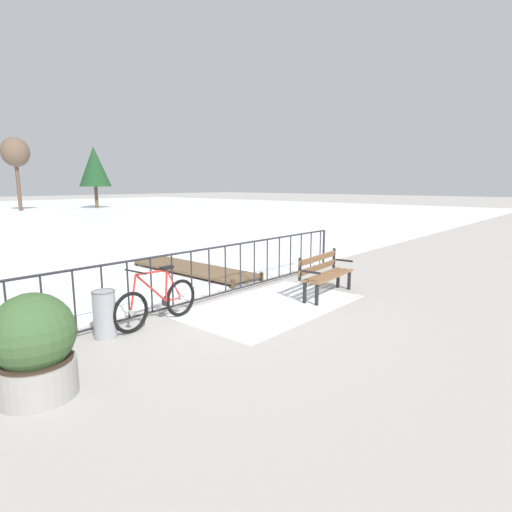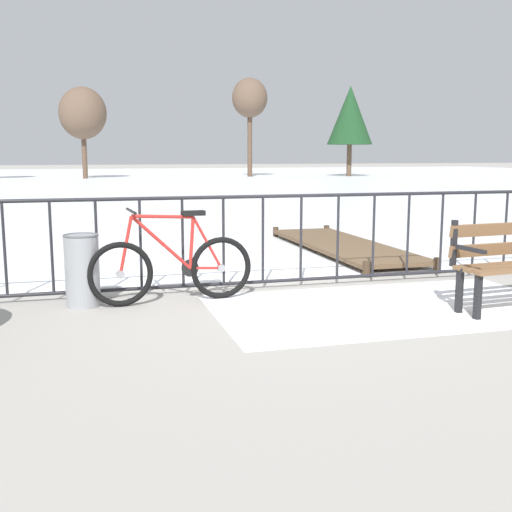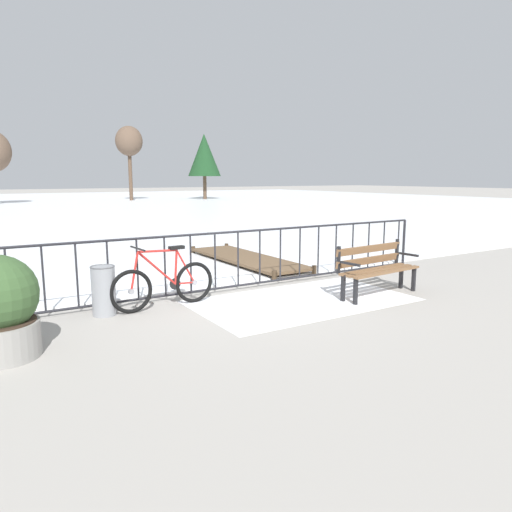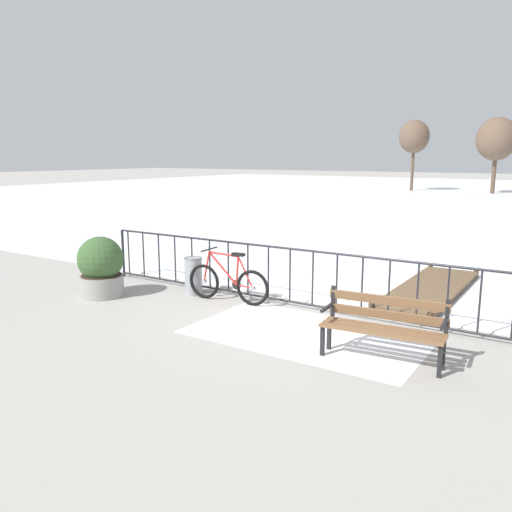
# 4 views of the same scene
# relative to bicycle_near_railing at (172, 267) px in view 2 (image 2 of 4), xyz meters

# --- Properties ---
(ground_plane) EXTENTS (160.00, 160.00, 0.00)m
(ground_plane) POSITION_rel_bicycle_near_railing_xyz_m (1.31, 0.41, -0.37)
(ground_plane) COLOR #9E9991
(frozen_pond) EXTENTS (80.00, 56.00, 0.03)m
(frozen_pond) POSITION_rel_bicycle_near_railing_xyz_m (1.31, 28.81, -0.35)
(frozen_pond) COLOR white
(frozen_pond) RESTS_ON ground
(snow_patch) EXTENTS (3.54, 2.04, 0.01)m
(snow_patch) POSITION_rel_bicycle_near_railing_xyz_m (2.07, -0.79, -0.36)
(snow_patch) COLOR white
(snow_patch) RESTS_ON ground
(railing_fence) EXTENTS (9.06, 0.06, 1.07)m
(railing_fence) POSITION_rel_bicycle_near_railing_xyz_m (1.31, 0.41, 0.19)
(railing_fence) COLOR #232328
(railing_fence) RESTS_ON ground
(bicycle_near_railing) EXTENTS (1.71, 0.52, 0.97)m
(bicycle_near_railing) POSITION_rel_bicycle_near_railing_xyz_m (0.00, 0.00, 0.00)
(bicycle_near_railing) COLOR black
(bicycle_near_railing) RESTS_ON ground
(trash_bin) EXTENTS (0.35, 0.35, 0.73)m
(trash_bin) POSITION_rel_bicycle_near_railing_xyz_m (-0.89, 0.09, 0.00)
(trash_bin) COLOR gray
(trash_bin) RESTS_ON ground
(wooden_dock) EXTENTS (1.10, 3.92, 0.20)m
(wooden_dock) POSITION_rel_bicycle_near_railing_xyz_m (3.01, 2.61, -0.25)
(wooden_dock) COLOR brown
(wooden_dock) RESTS_ON ground
(tree_west_mid) EXTENTS (2.25, 2.25, 6.22)m
(tree_west_mid) POSITION_rel_bicycle_near_railing_xyz_m (9.70, 33.30, 4.52)
(tree_west_mid) COLOR brown
(tree_west_mid) RESTS_ON ground
(tree_centre) EXTENTS (2.76, 2.76, 5.36)m
(tree_centre) POSITION_rel_bicycle_near_railing_xyz_m (-0.55, 32.93, 3.45)
(tree_centre) COLOR brown
(tree_centre) RESTS_ON ground
(tree_east_mid) EXTENTS (2.93, 2.93, 5.80)m
(tree_east_mid) POSITION_rel_bicycle_near_railing_xyz_m (16.14, 32.25, 3.55)
(tree_east_mid) COLOR brown
(tree_east_mid) RESTS_ON ground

